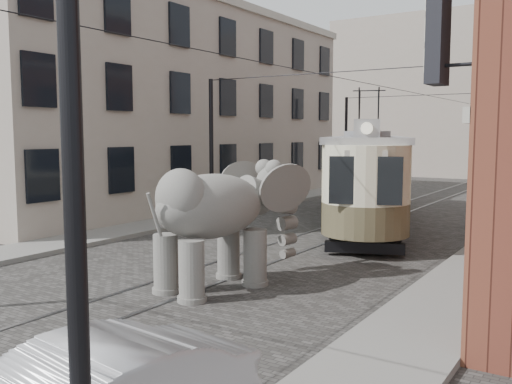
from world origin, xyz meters
The scene contains 9 objects.
ground centered at (0.00, 0.00, 0.00)m, with size 120.00×120.00×0.00m, color #454240.
tram_rails centered at (0.00, 0.00, 0.01)m, with size 1.54×80.00×0.02m, color slate, non-canonical shape.
sidewalk_right centered at (6.00, 0.00, 0.07)m, with size 2.00×60.00×0.15m, color slate.
sidewalk_left centered at (-6.50, 0.00, 0.07)m, with size 2.00×60.00×0.15m, color slate.
stucco_building centered at (-11.00, 10.00, 5.00)m, with size 7.00×24.00×10.00m, color gray.
distant_block centered at (0.00, 40.00, 7.00)m, with size 28.00×10.00×14.00m, color gray.
catenary centered at (-0.20, 5.00, 3.00)m, with size 11.00×30.20×6.00m, color black, non-canonical shape.
tram centered at (0.16, 9.19, 2.77)m, with size 2.88×13.96×5.54m, color beige, non-canonical shape.
elephant centered at (0.89, -2.52, 1.54)m, with size 2.77×5.04×3.08m, color #62605A, non-canonical shape.
Camera 1 is at (8.94, -13.04, 3.71)m, focal length 39.42 mm.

